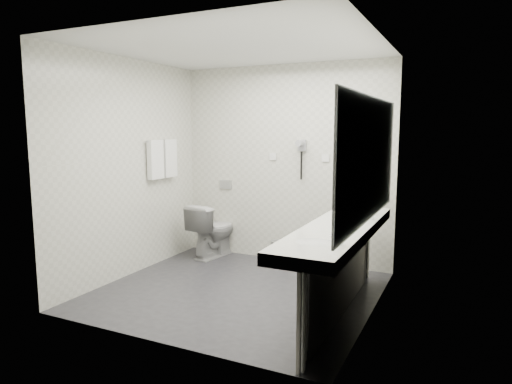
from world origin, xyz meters
The scene contains 31 objects.
floor centered at (0.00, 0.00, 0.00)m, with size 2.80×2.80×0.00m, color #2A2A2F.
ceiling centered at (0.00, 0.00, 2.50)m, with size 2.80×2.80×0.00m, color silver.
wall_back centered at (0.00, 1.30, 1.25)m, with size 2.80×2.80×0.00m, color beige.
wall_front centered at (0.00, -1.30, 1.25)m, with size 2.80×2.80×0.00m, color beige.
wall_left centered at (-1.40, 0.00, 1.25)m, with size 2.60×2.60×0.00m, color beige.
wall_right centered at (1.40, 0.00, 1.25)m, with size 2.60×2.60×0.00m, color beige.
vanity_counter centered at (1.12, -0.20, 0.80)m, with size 0.55×2.20×0.10m, color silver.
vanity_panel centered at (1.15, -0.20, 0.38)m, with size 0.03×2.15×0.75m, color gray.
vanity_post_near centered at (1.18, -1.24, 0.38)m, with size 0.06×0.06×0.75m, color silver.
vanity_post_far centered at (1.18, 0.84, 0.38)m, with size 0.06×0.06×0.75m, color silver.
mirror centered at (1.39, -0.20, 1.45)m, with size 0.02×2.20×1.05m, color #B2BCC6.
basin_near centered at (1.12, -0.85, 0.83)m, with size 0.40×0.31×0.05m, color silver.
basin_far centered at (1.12, 0.45, 0.83)m, with size 0.40×0.31×0.05m, color silver.
faucet_near centered at (1.32, -0.85, 0.92)m, with size 0.04×0.04×0.15m, color silver.
faucet_far centered at (1.32, 0.45, 0.92)m, with size 0.04×0.04×0.15m, color silver.
soap_bottle_a centered at (1.25, -0.18, 0.90)m, with size 0.04×0.04×0.09m, color silver.
soap_bottle_c centered at (1.28, -0.34, 0.90)m, with size 0.04×0.04×0.10m, color silver.
glass_left centered at (1.26, 0.08, 0.91)m, with size 0.06×0.06×0.12m, color silver.
glass_right centered at (1.33, 0.22, 0.90)m, with size 0.05×0.05×0.10m, color silver.
toilet centered at (-0.91, 1.03, 0.36)m, with size 0.40×0.71×0.72m, color silver.
flush_plate centered at (-0.85, 1.29, 0.95)m, with size 0.18×0.02×0.12m, color #B2B5BA.
pedal_bin centered at (0.06, 1.03, 0.15)m, with size 0.21×0.21×0.30m, color #B2B5BA.
bin_lid centered at (0.06, 1.03, 0.30)m, with size 0.21×0.21×0.01m, color #B2B5BA.
towel_rail centered at (-1.35, 0.55, 1.55)m, with size 0.02×0.02×0.62m, color silver.
towel_near centered at (-1.34, 0.41, 1.33)m, with size 0.07×0.24×0.48m, color white.
towel_far centered at (-1.34, 0.69, 1.33)m, with size 0.07×0.24×0.48m, color white.
dryer_cradle centered at (0.25, 1.27, 1.50)m, with size 0.10×0.04×0.14m, color #939398.
dryer_barrel centered at (0.25, 1.20, 1.53)m, with size 0.08×0.08×0.14m, color #939398.
dryer_cord centered at (0.25, 1.26, 1.25)m, with size 0.02×0.02×0.35m, color black.
switch_plate_a centered at (-0.15, 1.29, 1.35)m, with size 0.09×0.02×0.09m, color silver.
switch_plate_b centered at (0.55, 1.29, 1.35)m, with size 0.09×0.02×0.09m, color silver.
Camera 1 is at (2.15, -4.05, 1.70)m, focal length 31.65 mm.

